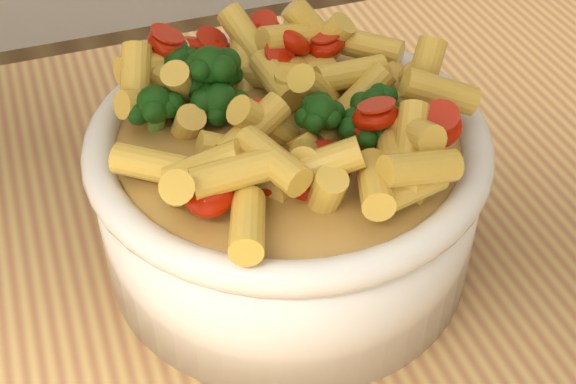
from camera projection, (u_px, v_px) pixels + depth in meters
name	position (u px, v px, depth m)	size (l,w,h in m)	color
serving_bowl	(288.00, 190.00, 0.55)	(0.27, 0.27, 0.12)	white
pasta_salad	(288.00, 106.00, 0.51)	(0.21, 0.21, 0.05)	#FFCA50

